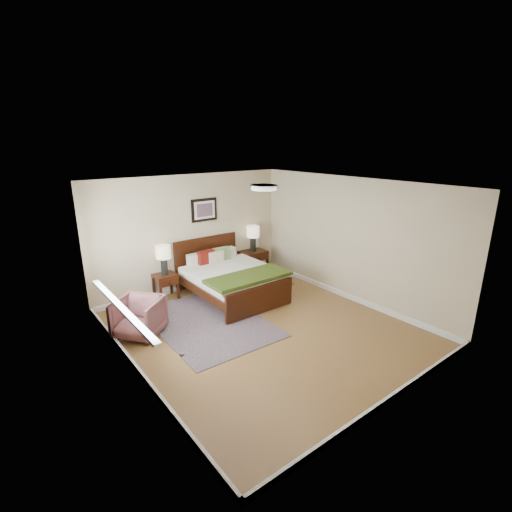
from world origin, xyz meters
The scene contains 18 objects.
floor centered at (0.00, 0.00, 0.00)m, with size 5.00×5.00×0.00m, color brown.
back_wall centered at (0.00, 2.50, 1.25)m, with size 4.50×0.04×2.50m, color #C8B291.
front_wall centered at (0.00, -2.50, 1.25)m, with size 4.50×0.04×2.50m, color #C8B291.
left_wall centered at (-2.25, 0.00, 1.25)m, with size 0.04×5.00×2.50m, color #C8B291.
right_wall centered at (2.25, 0.00, 1.25)m, with size 0.04×5.00×2.50m, color #C8B291.
ceiling centered at (0.00, 0.00, 2.50)m, with size 4.50×5.00×0.02m, color white.
window centered at (-2.20, 0.70, 1.38)m, with size 0.11×2.72×1.32m.
door centered at (-2.23, -1.75, 1.07)m, with size 0.06×1.00×2.18m.
ceil_fixture centered at (0.00, 0.00, 2.47)m, with size 0.44×0.44×0.08m.
bed centered at (0.32, 1.50, 0.51)m, with size 1.68×2.03×1.09m.
wall_art centered at (0.32, 2.47, 1.72)m, with size 0.62×0.05×0.50m.
nightstand_left centered at (-0.78, 2.25, 0.41)m, with size 0.44×0.40×0.53m.
nightstand_right centered at (1.50, 2.26, 0.38)m, with size 0.62×0.47×0.62m.
lamp_left centered at (-0.78, 2.27, 0.94)m, with size 0.30×0.30×0.61m.
lamp_right centered at (1.50, 2.27, 1.03)m, with size 0.30×0.30×0.61m.
armchair centered at (-1.80, 1.09, 0.33)m, with size 0.71×0.73×0.66m, color brown.
rug_persian centered at (-0.65, 0.78, 0.01)m, with size 1.80×2.54×0.01m, color #0C1840.
rug_navy centered at (1.62, 1.80, 0.01)m, with size 0.73×1.09×0.01m, color black.
Camera 1 is at (-3.67, -4.56, 3.16)m, focal length 26.00 mm.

